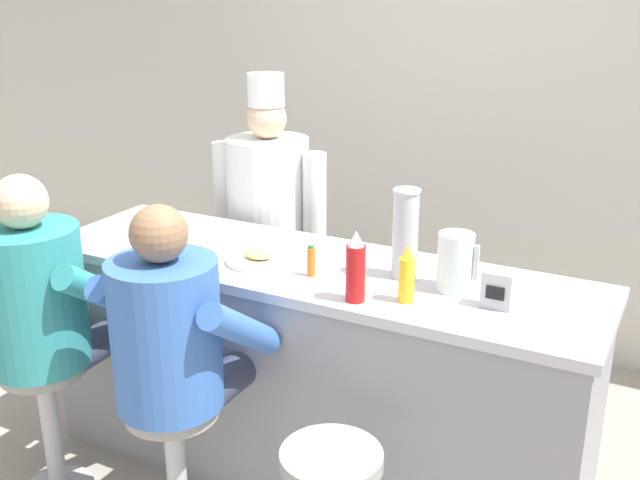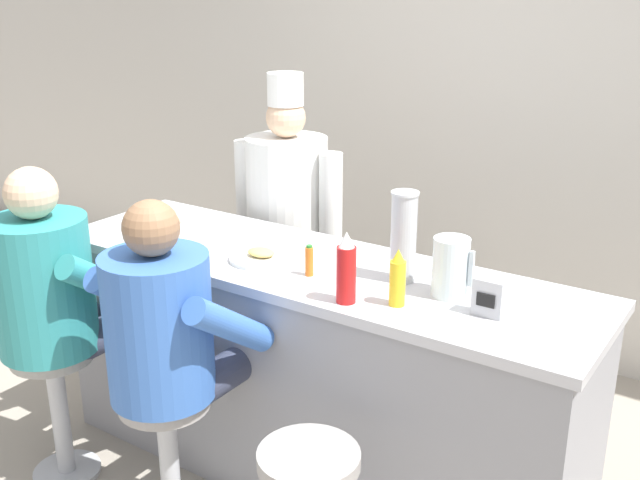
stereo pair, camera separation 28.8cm
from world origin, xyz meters
The scene contains 14 objects.
wall_back centered at (0.00, 1.97, 1.35)m, with size 10.00×0.06×2.70m.
diner_counter centered at (0.00, 0.34, 0.48)m, with size 2.30×0.67×0.97m.
ketchup_bottle_red centered at (0.31, 0.09, 1.09)m, with size 0.07×0.07×0.26m.
mustard_bottle_yellow centered at (0.47, 0.17, 1.06)m, with size 0.06×0.06×0.21m.
hot_sauce_bottle_orange centered at (0.06, 0.22, 1.02)m, with size 0.03×0.03×0.12m.
water_pitcher_clear centered at (0.59, 0.35, 1.07)m, with size 0.15×0.13×0.22m.
breakfast_plate centered at (-0.19, 0.25, 0.98)m, with size 0.26×0.26×0.05m.
cereal_bowl centered at (-0.67, 0.24, 0.99)m, with size 0.16×0.16×0.05m.
coffee_mug_tan centered at (-0.80, 0.34, 1.01)m, with size 0.13×0.09×0.08m.
cup_stack_steel centered at (0.38, 0.38, 1.14)m, with size 0.10×0.10×0.34m.
napkin_dispenser_chrome centered at (0.76, 0.27, 1.03)m, with size 0.11×0.06×0.13m.
diner_seated_teal centered at (-0.87, -0.26, 0.84)m, with size 0.60×0.59×1.37m.
diner_seated_blue centered at (-0.23, -0.26, 0.83)m, with size 0.58×0.57×1.34m.
cook_in_whites_near centered at (-0.56, 0.93, 0.89)m, with size 0.63×0.41×1.62m.
Camera 2 is at (1.57, -1.96, 2.03)m, focal length 42.00 mm.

